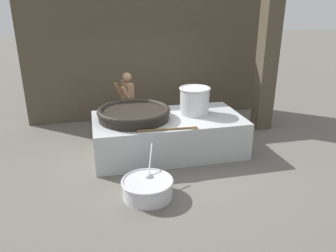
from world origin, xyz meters
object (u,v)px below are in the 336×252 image
object	(u,v)px
giant_wok_near	(134,113)
prep_bowl_vegetables	(148,187)
cook	(128,102)
stock_pot	(195,100)

from	to	relation	value
giant_wok_near	prep_bowl_vegetables	bearing A→B (deg)	-91.12
cook	prep_bowl_vegetables	size ratio (longest dim) A/B	1.40
stock_pot	cook	world-z (taller)	cook
giant_wok_near	stock_pot	distance (m)	1.34
stock_pot	cook	bearing A→B (deg)	142.12
prep_bowl_vegetables	cook	bearing A→B (deg)	89.41
cook	prep_bowl_vegetables	xyz separation A→B (m)	(-0.03, -2.83, -0.66)
giant_wok_near	cook	distance (m)	1.10
stock_pot	prep_bowl_vegetables	world-z (taller)	stock_pot
stock_pot	giant_wok_near	bearing A→B (deg)	-177.63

